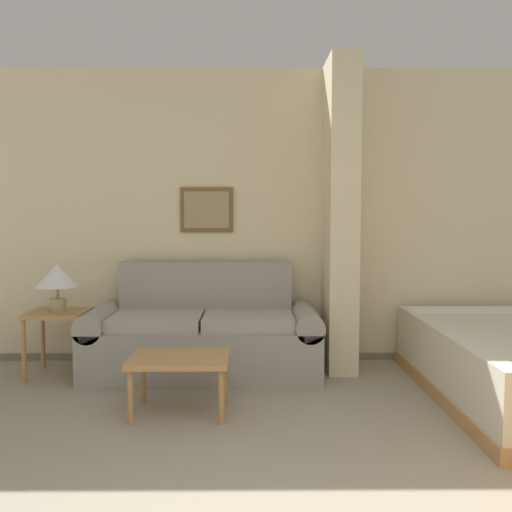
% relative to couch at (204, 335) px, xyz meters
% --- Properties ---
extents(wall_back, '(7.17, 0.16, 2.60)m').
position_rel_couch_xyz_m(wall_back, '(0.65, 0.47, 0.98)').
color(wall_back, beige).
rests_on(wall_back, ground_plane).
extents(wall_partition_pillar, '(0.24, 0.58, 2.60)m').
position_rel_couch_xyz_m(wall_partition_pillar, '(1.14, 0.13, 0.98)').
color(wall_partition_pillar, beige).
rests_on(wall_partition_pillar, ground_plane).
extents(couch, '(1.91, 0.84, 0.90)m').
position_rel_couch_xyz_m(couch, '(0.00, 0.00, 0.00)').
color(couch, gray).
rests_on(couch, ground_plane).
extents(coffee_table, '(0.65, 0.50, 0.38)m').
position_rel_couch_xyz_m(coffee_table, '(-0.08, -0.97, 0.02)').
color(coffee_table, '#B27F4C').
rests_on(coffee_table, ground_plane).
extents(side_table, '(0.47, 0.47, 0.53)m').
position_rel_couch_xyz_m(side_table, '(-1.18, -0.08, 0.13)').
color(side_table, '#B27F4C').
rests_on(side_table, ground_plane).
extents(table_lamp, '(0.34, 0.34, 0.39)m').
position_rel_couch_xyz_m(table_lamp, '(-1.18, -0.08, 0.49)').
color(table_lamp, tan).
rests_on(table_lamp, side_table).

